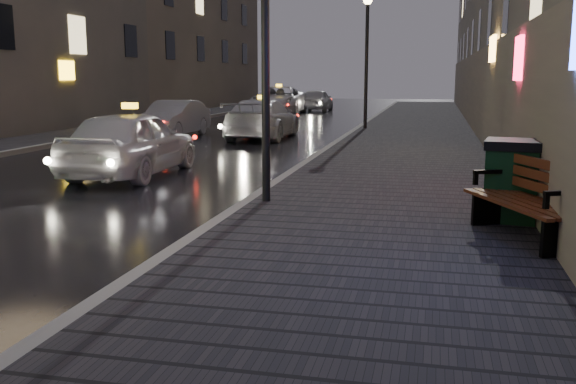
% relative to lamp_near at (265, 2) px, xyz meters
% --- Properties ---
extents(sidewalk, '(4.60, 58.00, 0.15)m').
position_rel_lamp_near_xyz_m(sidewalk, '(2.05, 15.00, -3.41)').
color(sidewalk, black).
rests_on(sidewalk, ground).
extents(curb, '(0.20, 58.00, 0.15)m').
position_rel_lamp_near_xyz_m(curb, '(-0.35, 15.00, -3.41)').
color(curb, slate).
rests_on(curb, ground).
extents(sidewalk_far, '(2.40, 58.00, 0.15)m').
position_rel_lamp_near_xyz_m(sidewalk_far, '(-10.55, 15.00, -3.41)').
color(sidewalk_far, black).
rests_on(sidewalk_far, ground).
extents(curb_far, '(0.20, 58.00, 0.15)m').
position_rel_lamp_near_xyz_m(curb_far, '(-9.25, 15.00, -3.41)').
color(curb_far, slate).
rests_on(curb_far, ground).
extents(building_far_c, '(6.00, 22.00, 11.00)m').
position_rel_lamp_near_xyz_m(building_far_c, '(-15.35, 33.00, 2.01)').
color(building_far_c, '#6B6051').
rests_on(building_far_c, ground).
extents(lamp_near, '(0.36, 0.36, 5.28)m').
position_rel_lamp_near_xyz_m(lamp_near, '(0.00, 0.00, 0.00)').
color(lamp_near, black).
rests_on(lamp_near, sidewalk).
extents(lamp_far, '(0.36, 0.36, 5.28)m').
position_rel_lamp_near_xyz_m(lamp_far, '(0.00, 16.00, 0.00)').
color(lamp_far, black).
rests_on(lamp_far, sidewalk).
extents(bench, '(1.50, 2.17, 1.06)m').
position_rel_lamp_near_xyz_m(bench, '(4.07, -1.75, -2.81)').
color(bench, black).
rests_on(bench, sidewalk).
extents(trash_bin, '(0.90, 0.90, 1.21)m').
position_rel_lamp_near_xyz_m(trash_bin, '(3.95, -0.63, -2.72)').
color(trash_bin, black).
rests_on(trash_bin, sidewalk).
extents(taxi_near, '(1.95, 4.58, 1.54)m').
position_rel_lamp_near_xyz_m(taxi_near, '(-4.00, 2.99, -2.72)').
color(taxi_near, silver).
rests_on(taxi_near, ground).
extents(car_left_mid, '(1.51, 4.16, 1.36)m').
position_rel_lamp_near_xyz_m(car_left_mid, '(-6.84, 12.18, -2.81)').
color(car_left_mid, '#94949B').
rests_on(car_left_mid, ground).
extents(taxi_mid, '(2.14, 5.02, 1.44)m').
position_rel_lamp_near_xyz_m(taxi_mid, '(-3.38, 12.27, -2.77)').
color(taxi_mid, silver).
rests_on(taxi_mid, ground).
extents(taxi_far, '(3.07, 6.08, 1.65)m').
position_rel_lamp_near_xyz_m(taxi_far, '(-6.35, 27.05, -2.66)').
color(taxi_far, silver).
rests_on(taxi_far, ground).
extents(car_far, '(1.74, 4.23, 1.44)m').
position_rel_lamp_near_xyz_m(car_far, '(-4.70, 30.63, -2.77)').
color(car_far, '#9FA0A7').
rests_on(car_far, ground).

